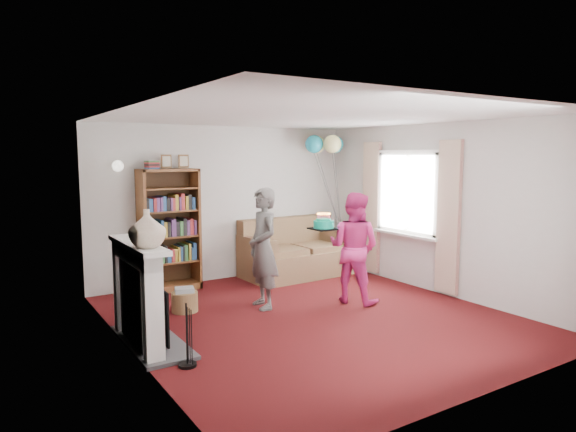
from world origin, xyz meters
TOP-DOWN VIEW (x-y plane):
  - ground at (0.00, 0.00)m, footprint 5.00×5.00m
  - wall_back at (0.00, 2.51)m, footprint 4.50×0.02m
  - wall_left at (-2.26, 0.00)m, footprint 0.02×5.00m
  - wall_right at (2.26, 0.00)m, footprint 0.02×5.00m
  - ceiling at (0.00, 0.00)m, footprint 4.50×5.00m
  - fireplace at (-2.09, 0.19)m, footprint 0.55×1.80m
  - window_bay at (2.21, 0.60)m, footprint 0.14×2.02m
  - wall_sconce at (-1.75, 2.36)m, footprint 0.16×0.23m
  - bookcase at (-1.05, 2.30)m, footprint 0.87×0.42m
  - sofa at (1.08, 2.07)m, footprint 1.82×0.96m
  - wicker_basket at (-1.27, 1.11)m, footprint 0.34×0.34m
  - person_striped at (-0.31, 0.72)m, footprint 0.45×0.63m
  - person_magenta at (0.88, 0.29)m, footprint 0.85×0.92m
  - birthday_cake at (0.49, 0.46)m, footprint 0.33×0.33m
  - balloons at (1.69, 2.08)m, footprint 0.75×0.75m
  - mantel_vase at (-2.12, -0.15)m, footprint 0.37×0.37m

SIDE VIEW (x-z plane):
  - ground at x=0.00m, z-range 0.00..0.00m
  - wicker_basket at x=-1.27m, z-range -0.02..0.30m
  - sofa at x=1.08m, z-range -0.12..0.84m
  - fireplace at x=-2.09m, z-range -0.05..1.07m
  - person_magenta at x=0.88m, z-range 0.00..1.53m
  - person_striped at x=-0.31m, z-range 0.00..1.61m
  - bookcase at x=-1.05m, z-range -0.12..1.92m
  - birthday_cake at x=0.49m, z-range 0.98..1.21m
  - window_bay at x=2.21m, z-range 0.10..2.30m
  - wall_back at x=0.00m, z-range 0.00..2.50m
  - wall_left at x=-2.26m, z-range 0.00..2.50m
  - wall_right at x=2.26m, z-range 0.00..2.50m
  - mantel_vase at x=-2.12m, z-range 1.12..1.50m
  - wall_sconce at x=-1.75m, z-range 1.80..1.96m
  - balloons at x=1.69m, z-range 1.38..3.06m
  - ceiling at x=0.00m, z-range 2.50..2.51m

